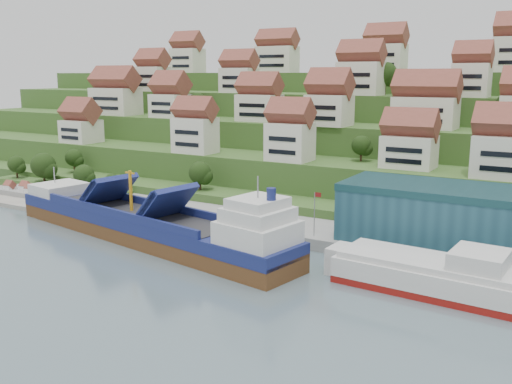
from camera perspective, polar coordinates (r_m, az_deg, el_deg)
The scene contains 10 objects.
ground at distance 103.66m, azimuth -5.69°, elevation -5.48°, with size 300.00×300.00×0.00m, color slate.
quay at distance 106.50m, azimuth 7.91°, elevation -4.45°, with size 180.00×14.00×2.20m, color gray.
pebble_beach at distance 151.53m, azimuth -20.92°, elevation -0.51°, with size 45.00×20.00×1.00m, color gray.
hillside at distance 193.49m, azimuth 12.70°, elevation 5.52°, with size 260.00×128.00×31.00m.
hillside_village at distance 154.13m, azimuth 7.97°, elevation 9.60°, with size 154.96×62.84×29.17m.
hillside_trees at distance 143.54m, azimuth 1.05°, elevation 6.25°, with size 144.84×62.53×30.48m.
flagpole at distance 101.31m, azimuth 5.92°, elevation -1.86°, with size 1.28×0.16×8.00m.
beach_huts at distance 152.03m, azimuth -21.80°, elevation 0.07°, with size 14.40×3.70×2.20m.
cargo_ship at distance 107.45m, azimuth -10.53°, elevation -3.36°, with size 69.47×22.73×15.11m.
second_ship at distance 85.96m, azimuth 17.31°, elevation -8.00°, with size 27.06×11.41×7.69m.
Camera 1 is at (58.84, -79.71, 30.50)m, focal length 40.00 mm.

